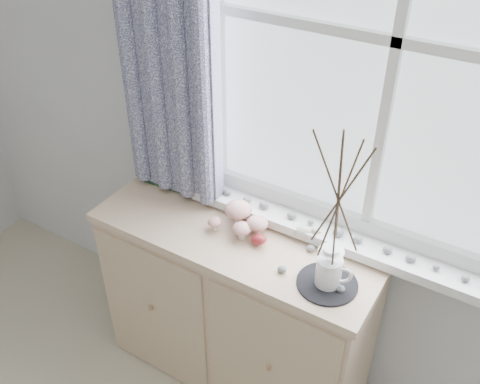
{
  "coord_description": "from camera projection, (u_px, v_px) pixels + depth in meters",
  "views": [
    {
      "loc": [
        0.72,
        0.36,
        2.22
      ],
      "look_at": [
        -0.1,
        1.7,
        1.1
      ],
      "focal_mm": 40.0,
      "sensor_mm": 36.0,
      "label": 1
    }
  ],
  "objects": [
    {
      "name": "sideboard",
      "position": [
        236.0,
        307.0,
        2.38
      ],
      "size": [
        1.2,
        0.45,
        0.85
      ],
      "color": "beige",
      "rests_on": "ground"
    },
    {
      "name": "botanical_book",
      "position": [
        168.0,
        167.0,
        2.33
      ],
      "size": [
        0.31,
        0.16,
        0.21
      ],
      "primitive_type": null,
      "rotation": [
        0.0,
        0.0,
        0.09
      ],
      "color": "#1E3E22",
      "rests_on": "sideboard"
    },
    {
      "name": "toadstool_cluster",
      "position": [
        242.0,
        218.0,
        2.12
      ],
      "size": [
        0.23,
        0.16,
        0.1
      ],
      "color": "white",
      "rests_on": "sideboard"
    },
    {
      "name": "wooden_eggs",
      "position": [
        258.0,
        227.0,
        2.12
      ],
      "size": [
        0.13,
        0.17,
        0.07
      ],
      "color": "tan",
      "rests_on": "sideboard"
    },
    {
      "name": "songbird_figurine",
      "position": [
        305.0,
        233.0,
        2.08
      ],
      "size": [
        0.14,
        0.08,
        0.07
      ],
      "primitive_type": null,
      "rotation": [
        0.0,
        0.0,
        0.2
      ],
      "color": "silver",
      "rests_on": "sideboard"
    },
    {
      "name": "crocheted_doily",
      "position": [
        327.0,
        283.0,
        1.9
      ],
      "size": [
        0.22,
        0.22,
        0.01
      ],
      "primitive_type": "cylinder",
      "color": "black",
      "rests_on": "sideboard"
    },
    {
      "name": "twig_pitcher",
      "position": [
        339.0,
        194.0,
        1.67
      ],
      "size": [
        0.32,
        0.32,
        0.69
      ],
      "rotation": [
        0.0,
        0.0,
        0.41
      ],
      "color": "white",
      "rests_on": "crocheted_doily"
    },
    {
      "name": "sideboard_pebbles",
      "position": [
        304.0,
        259.0,
        1.99
      ],
      "size": [
        0.33,
        0.23,
        0.02
      ],
      "color": "gray",
      "rests_on": "sideboard"
    }
  ]
}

